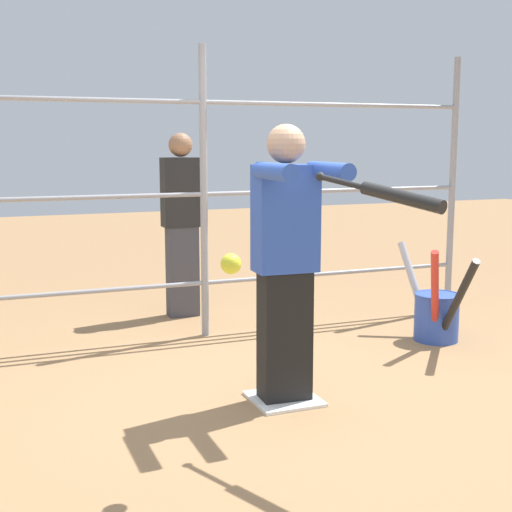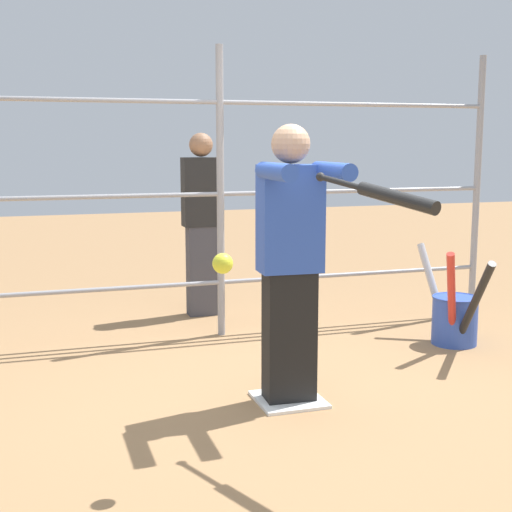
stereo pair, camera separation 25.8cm
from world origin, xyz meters
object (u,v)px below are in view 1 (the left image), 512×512
object	(u,v)px
batter	(286,256)
bat_bucket	(436,313)
softball_in_flight	(231,264)
bystander_behind_fence	(182,222)
baseball_bat_swinging	(390,194)

from	to	relation	value
batter	bat_bucket	bearing A→B (deg)	-154.66
softball_in_flight	bystander_behind_fence	distance (m)	3.19
baseball_bat_swinging	bystander_behind_fence	bearing A→B (deg)	-87.71
baseball_bat_swinging	bat_bucket	bearing A→B (deg)	-132.20
bystander_behind_fence	bat_bucket	bearing A→B (deg)	136.49
batter	bat_bucket	size ratio (longest dim) A/B	1.53
softball_in_flight	baseball_bat_swinging	bearing A→B (deg)	172.23
batter	softball_in_flight	xyz separation A→B (m)	(0.62, 0.78, 0.11)
baseball_bat_swinging	bat_bucket	size ratio (longest dim) A/B	0.71
batter	softball_in_flight	distance (m)	1.00
batter	bystander_behind_fence	size ratio (longest dim) A/B	1.01
baseball_bat_swinging	bystander_behind_fence	xyz separation A→B (m)	(0.13, -3.22, -0.47)
bat_bucket	baseball_bat_swinging	bearing A→B (deg)	47.80
bat_bucket	bystander_behind_fence	distance (m)	2.35
softball_in_flight	bystander_behind_fence	bearing A→B (deg)	-101.62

